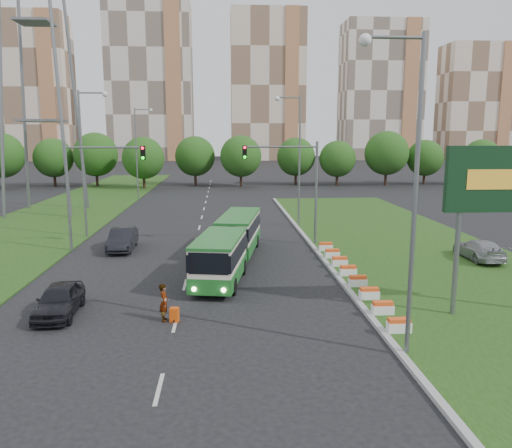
{
  "coord_description": "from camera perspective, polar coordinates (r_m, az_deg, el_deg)",
  "views": [
    {
      "loc": [
        -0.76,
        -27.79,
        8.45
      ],
      "look_at": [
        1.42,
        5.0,
        2.6
      ],
      "focal_mm": 35.0,
      "sensor_mm": 36.0,
      "label": 1
    }
  ],
  "objects": [
    {
      "name": "median_kerb",
      "position": [
        37.38,
        6.79,
        -2.9
      ],
      "size": [
        0.3,
        60.0,
        0.18
      ],
      "primitive_type": "cube",
      "color": "#9B9B9B",
      "rests_on": "ground"
    },
    {
      "name": "car_median",
      "position": [
        37.06,
        24.14,
        -2.66
      ],
      "size": [
        1.95,
        4.73,
        1.37
      ],
      "primitive_type": "imported",
      "rotation": [
        0.0,
        0.0,
        3.13
      ],
      "color": "#95989D",
      "rests_on": "grass_median"
    },
    {
      "name": "billboard",
      "position": [
        25.48,
        26.98,
        3.85
      ],
      "size": [
        6.0,
        0.37,
        8.0
      ],
      "color": "slate",
      "rests_on": "ground"
    },
    {
      "name": "traffic_mast_left",
      "position": [
        38.15,
        -18.47,
        4.92
      ],
      "size": [
        5.76,
        0.32,
        8.0
      ],
      "color": "slate",
      "rests_on": "ground"
    },
    {
      "name": "grass_median",
      "position": [
        39.25,
        16.83,
        -2.67
      ],
      "size": [
        14.0,
        60.0,
        0.15
      ],
      "primitive_type": "cube",
      "color": "#204112",
      "rests_on": "ground"
    },
    {
      "name": "tree_line",
      "position": [
        83.58,
        3.62,
        7.37
      ],
      "size": [
        120.0,
        8.0,
        9.0
      ],
      "primitive_type": null,
      "color": "#1F4F15",
      "rests_on": "ground"
    },
    {
      "name": "transmission_pylon",
      "position": [
        60.55,
        -24.11,
        22.19
      ],
      "size": [
        12.0,
        12.0,
        44.0
      ],
      "primitive_type": null,
      "color": "slate",
      "rests_on": "ground"
    },
    {
      "name": "apartment_tower_ceast",
      "position": [
        179.25,
        1.3,
        15.39
      ],
      "size": [
        25.0,
        15.0,
        50.0
      ],
      "primitive_type": "cube",
      "color": "beige",
      "rests_on": "ground"
    },
    {
      "name": "ground",
      "position": [
        29.06,
        -2.16,
        -6.82
      ],
      "size": [
        360.0,
        360.0,
        0.0
      ],
      "primitive_type": "plane",
      "color": "black",
      "rests_on": "ground"
    },
    {
      "name": "flower_planters",
      "position": [
        29.58,
        11.0,
        -5.78
      ],
      "size": [
        1.1,
        15.9,
        0.6
      ],
      "primitive_type": null,
      "color": "white",
      "rests_on": "grass_median"
    },
    {
      "name": "left_verge",
      "position": [
        56.16,
        -21.64,
        0.78
      ],
      "size": [
        12.0,
        110.0,
        0.1
      ],
      "primitive_type": "cube",
      "color": "#204112",
      "rests_on": "ground"
    },
    {
      "name": "pedestrian",
      "position": [
        23.58,
        -10.47,
        -8.81
      ],
      "size": [
        0.45,
        0.66,
        1.76
      ],
      "primitive_type": "imported",
      "rotation": [
        0.0,
        0.0,
        1.62
      ],
      "color": "gray",
      "rests_on": "ground"
    },
    {
      "name": "street_lamps",
      "position": [
        37.93,
        -7.23,
        6.31
      ],
      "size": [
        36.0,
        60.0,
        12.0
      ],
      "primitive_type": null,
      "color": "slate",
      "rests_on": "ground"
    },
    {
      "name": "traffic_mast_median",
      "position": [
        38.32,
        4.53,
        5.42
      ],
      "size": [
        5.76,
        0.32,
        8.0
      ],
      "color": "slate",
      "rests_on": "ground"
    },
    {
      "name": "car_left_near",
      "position": [
        25.73,
        -21.57,
        -8.06
      ],
      "size": [
        1.97,
        4.46,
        1.49
      ],
      "primitive_type": "imported",
      "rotation": [
        0.0,
        0.0,
        0.05
      ],
      "color": "black",
      "rests_on": "ground"
    },
    {
      "name": "articulated_bus",
      "position": [
        32.69,
        -3.05,
        -2.19
      ],
      "size": [
        2.33,
        14.93,
        2.46
      ],
      "rotation": [
        0.0,
        0.0,
        -0.17
      ],
      "color": "beige",
      "rests_on": "ground"
    },
    {
      "name": "apartment_tower_cwest",
      "position": [
        180.29,
        -11.96,
        15.47
      ],
      "size": [
        28.0,
        15.0,
        52.0
      ],
      "primitive_type": "cube",
      "color": "silver",
      "rests_on": "ground"
    },
    {
      "name": "apartment_tower_west",
      "position": [
        189.68,
        -24.35,
        13.93
      ],
      "size": [
        26.0,
        15.0,
        48.0
      ],
      "primitive_type": "cube",
      "color": "beige",
      "rests_on": "ground"
    },
    {
      "name": "car_left_far",
      "position": [
        38.56,
        -15.01,
        -1.69
      ],
      "size": [
        1.85,
        4.93,
        1.61
      ],
      "primitive_type": "imported",
      "rotation": [
        0.0,
        0.0,
        0.03
      ],
      "color": "black",
      "rests_on": "ground"
    },
    {
      "name": "midrise_east",
      "position": [
        199.95,
        23.8,
        12.57
      ],
      "size": [
        24.0,
        14.0,
        40.0
      ],
      "primitive_type": "cube",
      "color": "beige",
      "rests_on": "ground"
    },
    {
      "name": "lane_markings",
      "position": [
        48.58,
        -6.39,
        0.01
      ],
      "size": [
        0.2,
        100.0,
        0.01
      ],
      "primitive_type": null,
      "color": "#B8B7B0",
      "rests_on": "ground"
    },
    {
      "name": "apartment_tower_east",
      "position": [
        186.93,
        14.01,
        14.42
      ],
      "size": [
        27.0,
        15.0,
        47.0
      ],
      "primitive_type": "cube",
      "color": "silver",
      "rests_on": "ground"
    },
    {
      "name": "shopping_trolley",
      "position": [
        23.57,
        -9.31,
        -10.2
      ],
      "size": [
        0.39,
        0.41,
        0.66
      ],
      "rotation": [
        0.0,
        0.0,
        -0.19
      ],
      "color": "#DE4A0B",
      "rests_on": "ground"
    }
  ]
}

